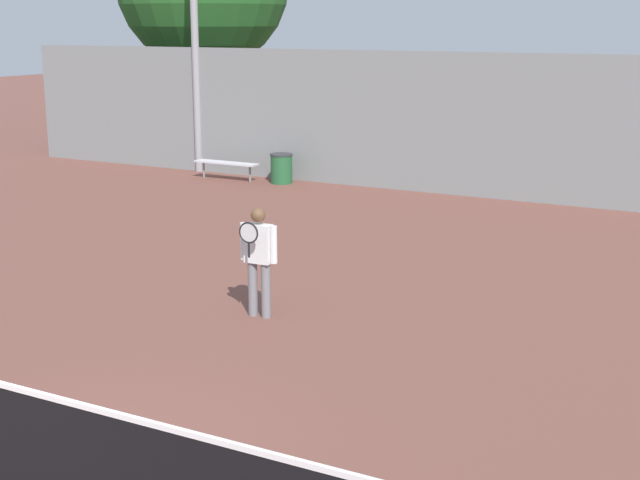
{
  "coord_description": "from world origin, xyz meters",
  "views": [
    {
      "loc": [
        5.99,
        -5.26,
        4.26
      ],
      "look_at": [
        -0.37,
        6.6,
        0.95
      ],
      "focal_mm": 50.0,
      "sensor_mm": 36.0,
      "label": 1
    }
  ],
  "objects_px": {
    "tennis_net": "(15,439)",
    "bench_courtside_near": "(226,164)",
    "trash_bin": "(281,168)",
    "tennis_player": "(258,255)"
  },
  "relations": [
    {
      "from": "tennis_net",
      "to": "bench_courtside_near",
      "type": "bearing_deg",
      "value": 117.5
    },
    {
      "from": "tennis_net",
      "to": "trash_bin",
      "type": "height_order",
      "value": "tennis_net"
    },
    {
      "from": "tennis_player",
      "to": "trash_bin",
      "type": "xyz_separation_m",
      "value": [
        -5.43,
        9.82,
        -0.54
      ]
    },
    {
      "from": "tennis_net",
      "to": "bench_courtside_near",
      "type": "xyz_separation_m",
      "value": [
        -7.76,
        14.92,
        -0.1
      ]
    },
    {
      "from": "trash_bin",
      "to": "tennis_player",
      "type": "bearing_deg",
      "value": -61.06
    },
    {
      "from": "tennis_net",
      "to": "tennis_player",
      "type": "relative_size",
      "value": 6.78
    },
    {
      "from": "tennis_net",
      "to": "bench_courtside_near",
      "type": "height_order",
      "value": "tennis_net"
    },
    {
      "from": "trash_bin",
      "to": "tennis_net",
      "type": "bearing_deg",
      "value": -67.9
    },
    {
      "from": "tennis_net",
      "to": "tennis_player",
      "type": "xyz_separation_m",
      "value": [
        -0.75,
        5.39,
        0.39
      ]
    },
    {
      "from": "bench_courtside_near",
      "to": "trash_bin",
      "type": "bearing_deg",
      "value": 10.64
    }
  ]
}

